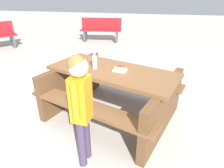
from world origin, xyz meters
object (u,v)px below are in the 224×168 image
child_in_coat (81,100)px  park_bench_near (101,29)px  soda_bottle (95,61)px  hotdog_tray (120,69)px  picnic_table (112,89)px

child_in_coat → park_bench_near: (-1.35, 5.60, -0.35)m
soda_bottle → hotdog_tray: 0.38m
hotdog_tray → picnic_table: bearing=164.2°
hotdog_tray → soda_bottle: bearing=174.8°
hotdog_tray → child_in_coat: (-0.22, -0.91, 0.01)m
picnic_table → hotdog_tray: hotdog_tray is taller
soda_bottle → park_bench_near: soda_bottle is taller
picnic_table → child_in_coat: 1.02m
child_in_coat → soda_bottle: bearing=98.8°
picnic_table → park_bench_near: size_ratio=1.41×
soda_bottle → hotdog_tray: size_ratio=1.20×
hotdog_tray → child_in_coat: bearing=-103.6°
park_bench_near → soda_bottle: bearing=-75.6°
hotdog_tray → park_bench_near: 4.96m
picnic_table → park_bench_near: (-1.45, 4.66, 0.00)m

